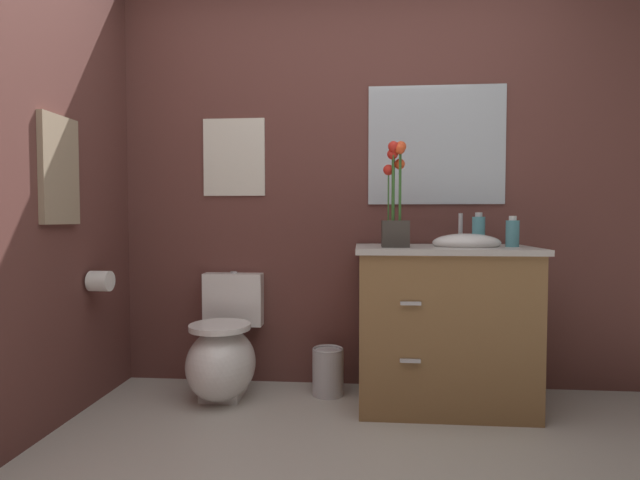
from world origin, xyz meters
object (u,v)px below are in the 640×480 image
object	(u,v)px
trash_bin	(328,371)
hanging_towel	(59,170)
lotion_bottle	(512,233)
flower_vase	(395,209)
wall_poster	(234,157)
soap_bottle	(479,231)
toilet	(223,354)
wall_mirror	(436,145)
toilet_paper_roll	(100,281)
vanity_cabinet	(443,324)

from	to	relation	value
trash_bin	hanging_towel	world-z (taller)	hanging_towel
lotion_bottle	flower_vase	bearing A→B (deg)	-173.11
lotion_bottle	wall_poster	distance (m)	1.67
flower_vase	lotion_bottle	xyz separation A→B (m)	(0.62, 0.08, -0.13)
soap_bottle	toilet	bearing A→B (deg)	-178.62
hanging_towel	soap_bottle	bearing A→B (deg)	13.00
wall_poster	wall_mirror	distance (m)	1.22
flower_vase	trash_bin	bearing A→B (deg)	153.36
lotion_bottle	wall_mirror	xyz separation A→B (m)	(-0.36, 0.30, 0.51)
flower_vase	trash_bin	size ratio (longest dim) A/B	2.03
soap_bottle	wall_poster	bearing A→B (deg)	170.65
toilet_paper_roll	wall_poster	bearing A→B (deg)	37.13
toilet_paper_roll	trash_bin	bearing A→B (deg)	12.76
wall_poster	hanging_towel	size ratio (longest dim) A/B	0.91
wall_poster	toilet_paper_roll	size ratio (longest dim) A/B	4.29
toilet_paper_roll	hanging_towel	bearing A→B (deg)	-102.36
hanging_towel	toilet_paper_roll	bearing A→B (deg)	77.64
trash_bin	wall_poster	bearing A→B (deg)	162.08
vanity_cabinet	lotion_bottle	world-z (taller)	vanity_cabinet
trash_bin	vanity_cabinet	bearing A→B (deg)	-9.23
hanging_towel	vanity_cabinet	bearing A→B (deg)	12.55
soap_bottle	trash_bin	world-z (taller)	soap_bottle
lotion_bottle	wall_mirror	size ratio (longest dim) A/B	0.21
flower_vase	wall_mirror	world-z (taller)	wall_mirror
toilet	flower_vase	bearing A→B (deg)	-6.38
vanity_cabinet	toilet_paper_roll	bearing A→B (deg)	-174.71
wall_poster	wall_mirror	bearing A→B (deg)	0.00
soap_bottle	toilet_paper_roll	world-z (taller)	soap_bottle
toilet	hanging_towel	bearing A→B (deg)	-146.17
toilet	wall_poster	world-z (taller)	wall_poster
flower_vase	toilet_paper_roll	xyz separation A→B (m)	(-1.57, -0.09, -0.39)
toilet	toilet_paper_roll	world-z (taller)	toilet_paper_roll
wall_mirror	toilet	bearing A→B (deg)	-167.64
soap_bottle	hanging_towel	bearing A→B (deg)	-167.00
flower_vase	lotion_bottle	world-z (taller)	flower_vase
wall_mirror	hanging_towel	world-z (taller)	wall_mirror
lotion_bottle	wall_poster	size ratio (longest dim) A/B	0.35
toilet	toilet_paper_roll	xyz separation A→B (m)	(-0.61, -0.20, 0.44)
flower_vase	hanging_towel	xyz separation A→B (m)	(-1.62, -0.34, 0.18)
flower_vase	lotion_bottle	size ratio (longest dim) A/B	3.36
vanity_cabinet	hanging_towel	size ratio (longest dim) A/B	2.01
toilet_paper_roll	wall_mirror	bearing A→B (deg)	14.20
flower_vase	trash_bin	distance (m)	1.02
vanity_cabinet	hanging_towel	distance (m)	2.10
toilet	vanity_cabinet	xyz separation A→B (m)	(1.22, -0.03, 0.20)
lotion_bottle	toilet_paper_roll	world-z (taller)	lotion_bottle
toilet	wall_mirror	bearing A→B (deg)	12.36
trash_bin	wall_mirror	world-z (taller)	wall_mirror
soap_bottle	wall_poster	xyz separation A→B (m)	(-1.42, 0.23, 0.44)
wall_poster	hanging_towel	xyz separation A→B (m)	(-0.67, -0.72, -0.14)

